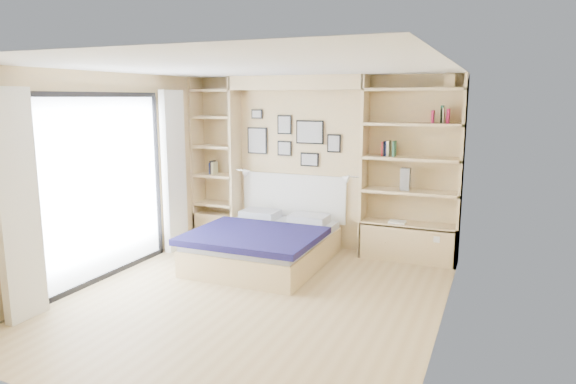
% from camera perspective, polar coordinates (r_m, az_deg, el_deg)
% --- Properties ---
extents(ground, '(4.50, 4.50, 0.00)m').
position_cam_1_polar(ground, '(5.81, -4.08, -11.79)').
color(ground, tan).
rests_on(ground, ground).
extents(room_shell, '(4.50, 4.50, 4.50)m').
position_cam_1_polar(room_shell, '(7.00, -1.41, 1.27)').
color(room_shell, tan).
rests_on(room_shell, ground).
extents(bed, '(1.64, 2.03, 1.07)m').
position_cam_1_polar(bed, '(6.93, -2.55, -5.72)').
color(bed, '#D7BA8C').
rests_on(bed, ground).
extents(photo_gallery, '(1.48, 0.02, 0.82)m').
position_cam_1_polar(photo_gallery, '(7.61, 0.29, 6.00)').
color(photo_gallery, black).
rests_on(photo_gallery, ground).
extents(reading_lamps, '(1.92, 0.12, 0.15)m').
position_cam_1_polar(reading_lamps, '(7.40, 0.71, 1.95)').
color(reading_lamps, silver).
rests_on(reading_lamps, ground).
extents(shelf_decor, '(3.61, 0.23, 2.03)m').
position_cam_1_polar(shelf_decor, '(7.01, 11.46, 5.92)').
color(shelf_decor, '#A51E1E').
rests_on(shelf_decor, ground).
extents(deck, '(3.20, 4.00, 0.05)m').
position_cam_1_polar(deck, '(8.02, -27.89, -6.69)').
color(deck, '#64594A').
rests_on(deck, ground).
extents(deck_chair, '(0.52, 0.78, 0.75)m').
position_cam_1_polar(deck_chair, '(8.32, -21.71, -3.07)').
color(deck_chair, tan).
rests_on(deck_chair, ground).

